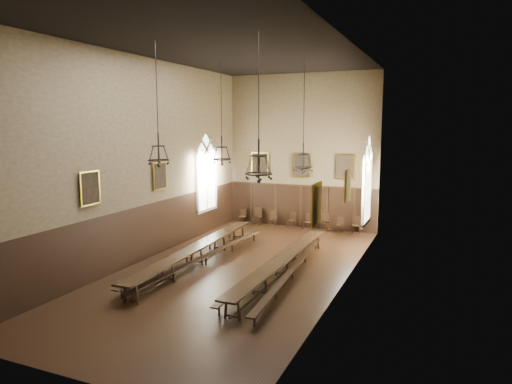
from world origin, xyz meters
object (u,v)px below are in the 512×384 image
Objects in this scene: table_left at (197,255)px; chair_4 at (307,225)px; table_right at (282,267)px; chandelier_back_right at (303,160)px; chair_7 at (356,228)px; bench_left_inner at (206,259)px; chandelier_back_left at (222,153)px; chair_1 at (258,220)px; bench_right_inner at (269,269)px; chair_3 at (291,223)px; chair_2 at (273,222)px; chair_6 at (340,228)px; bench_right_outer at (292,272)px; chair_5 at (325,225)px; chair_0 at (243,219)px; bench_left_outer at (187,256)px; chandelier_front_left at (159,152)px; chandelier_front_right at (259,165)px.

chair_4 reaches higher than table_left.
chandelier_back_right reaches higher than table_right.
chair_7 is at bearing 12.08° from chair_4.
bench_left_inner is 5.08m from chandelier_back_left.
chair_4 is at bearing -5.83° from chair_1.
chair_3 reaches higher than bench_right_inner.
chair_2 is 4.06m from chair_6.
chair_3 is (1.04, 8.50, -0.02)m from bench_left_inner.
chair_5 is (-0.91, 8.64, 0.03)m from bench_right_outer.
chair_3 is (3.17, 0.05, 0.01)m from chair_0.
bench_left_outer is 1.08× the size of bench_right_inner.
bench_left_inner is at bearing -140.91° from chandelier_back_right.
chair_4 is at bearing -179.85° from chair_5.
chair_5 is at bearing 73.32° from chandelier_front_left.
chair_4 reaches higher than bench_left_inner.
chair_1 reaches higher than chair_6.
chandelier_back_left is at bearing 149.43° from bench_right_outer.
chair_7 is 0.20× the size of chandelier_back_left.
chair_4 is 12.24m from chandelier_front_right.
chair_4 is (-1.46, 8.49, -0.12)m from table_right.
table_left is 10.21× the size of chair_1.
table_left is 12.27× the size of chair_0.
chair_2 is at bearing 87.56° from table_left.
chair_3 is 1.01× the size of chair_6.
chandelier_front_left reaches higher than chair_1.
chandelier_front_left is (-4.25, -11.28, 4.82)m from chair_6.
chandelier_front_left and chandelier_front_right have the same top height.
table_right is 8.51m from chair_6.
bench_left_outer is at bearing -104.26° from chandelier_back_left.
table_right is 11.55× the size of chair_0.
chandelier_front_right is (0.14, -2.80, 4.34)m from table_right.
chair_6 is (3.96, 8.44, -0.03)m from bench_left_inner.
table_left is 8.48m from chair_1.
chair_0 is at bearing -165.21° from chair_3.
table_left is 2.25× the size of chandelier_front_right.
chandelier_back_left and chandelier_front_left have the same top height.
chair_1 is (-4.65, 8.51, -0.08)m from table_right.
table_right is at bearing 166.04° from bench_right_outer.
bench_left_outer is at bearing -119.72° from chair_6.
chair_5 is at bearing 67.24° from table_left.
chair_4 is (2.06, 8.43, -0.02)m from bench_left_inner.
chair_2 reaches higher than chair_3.
chandelier_back_left is (1.70, -6.02, 4.47)m from chair_0.
bench_left_outer is at bearing -99.35° from chair_4.
chair_4 reaches higher than chair_6.
chandelier_front_left reaches higher than chair_7.
bench_left_inner is 8.52m from chair_1.
chandelier_back_right reaches higher than chair_2.
chandelier_back_right is at bearing -65.07° from chair_4.
table_right is at bearing -72.03° from chair_2.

